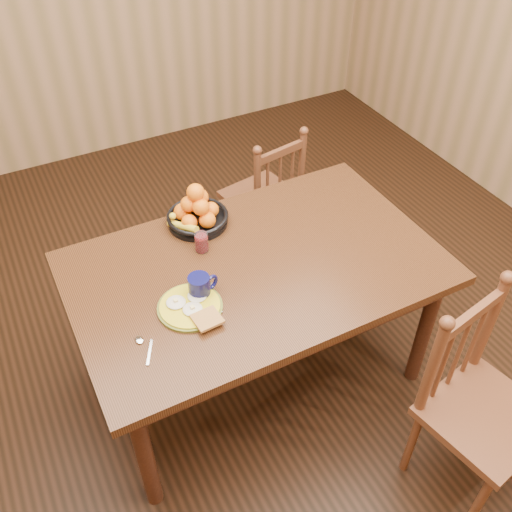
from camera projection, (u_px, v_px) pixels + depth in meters
name	position (u px, v px, depth m)	size (l,w,h in m)	color
room	(256.00, 144.00, 2.08)	(4.52, 5.02, 2.72)	black
dining_table	(256.00, 279.00, 2.53)	(1.60, 1.00, 0.75)	black
chair_far	(265.00, 197.00, 3.40)	(0.45, 0.44, 0.87)	#502918
chair_near	(478.00, 406.00, 2.27)	(0.51, 0.49, 0.96)	#502918
breakfast_plate	(191.00, 307.00, 2.27)	(0.26, 0.29, 0.04)	#59601E
fork	(214.00, 296.00, 2.33)	(0.04, 0.18, 0.00)	silver
spoon	(143.00, 344.00, 2.14)	(0.06, 0.15, 0.01)	silver
coffee_mug	(200.00, 286.00, 2.31)	(0.13, 0.09, 0.10)	#0B0C40
juice_glass	(202.00, 243.00, 2.52)	(0.06, 0.06, 0.09)	silver
fruit_bowl	(197.00, 213.00, 2.65)	(0.29, 0.29, 0.22)	black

